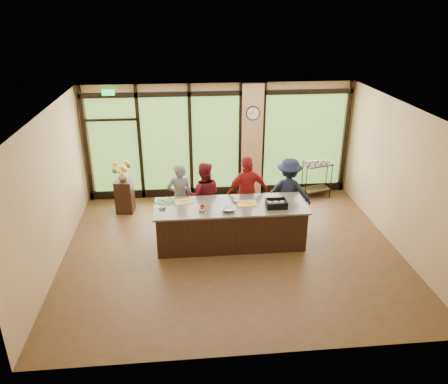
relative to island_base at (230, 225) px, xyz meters
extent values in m
plane|color=#51351C|center=(0.00, -0.30, -0.44)|extent=(7.00, 7.00, 0.00)
plane|color=white|center=(0.00, -0.30, 2.56)|extent=(7.00, 7.00, 0.00)
plane|color=tan|center=(0.00, 2.70, 1.06)|extent=(7.00, 0.00, 7.00)
plane|color=tan|center=(-3.50, -0.30, 1.06)|extent=(0.00, 6.00, 6.00)
plane|color=tan|center=(3.50, -0.30, 1.06)|extent=(0.00, 6.00, 6.00)
cube|color=tan|center=(0.85, 2.64, 1.06)|extent=(0.55, 0.12, 3.00)
cube|color=black|center=(0.00, 2.65, 2.31)|extent=(6.90, 0.08, 0.12)
cube|color=black|center=(0.00, 2.65, -0.32)|extent=(6.90, 0.08, 0.20)
cube|color=#19D83F|center=(-2.70, 2.60, 2.39)|extent=(0.30, 0.04, 0.14)
cube|color=#326523|center=(-2.70, 2.67, 1.01)|extent=(1.20, 0.02, 2.50)
cube|color=#326523|center=(-1.40, 2.67, 1.01)|extent=(1.20, 0.02, 2.50)
cube|color=#326523|center=(-0.10, 2.67, 1.01)|extent=(1.20, 0.02, 2.50)
cube|color=#326523|center=(2.25, 2.67, 1.01)|extent=(2.10, 0.02, 2.50)
cube|color=black|center=(-3.40, 2.65, 1.06)|extent=(0.08, 0.08, 3.00)
cube|color=black|center=(-2.05, 2.65, 1.06)|extent=(0.08, 0.08, 3.00)
cube|color=black|center=(-0.75, 2.65, 1.06)|extent=(0.08, 0.08, 3.00)
cube|color=black|center=(0.55, 2.65, 1.06)|extent=(0.08, 0.08, 3.00)
cube|color=black|center=(1.15, 2.65, 1.06)|extent=(0.08, 0.08, 3.00)
cube|color=black|center=(3.40, 2.65, 1.06)|extent=(0.08, 0.08, 3.00)
cube|color=black|center=(0.00, 0.00, 0.00)|extent=(3.10, 1.00, 0.88)
cube|color=slate|center=(0.00, 0.00, 0.46)|extent=(3.20, 1.10, 0.04)
cylinder|color=black|center=(0.85, 2.57, 1.81)|extent=(0.36, 0.04, 0.36)
cylinder|color=white|center=(0.85, 2.55, 1.81)|extent=(0.31, 0.01, 0.31)
cube|color=black|center=(0.85, 2.55, 1.86)|extent=(0.01, 0.00, 0.11)
cube|color=black|center=(0.80, 2.55, 1.81)|extent=(0.09, 0.00, 0.01)
imported|color=slate|center=(-1.06, 0.84, 0.35)|extent=(0.62, 0.46, 1.58)
imported|color=maroon|center=(-0.52, 0.83, 0.35)|extent=(0.82, 0.66, 1.59)
imported|color=maroon|center=(0.46, 0.72, 0.42)|extent=(1.09, 0.65, 1.73)
imported|color=#181F36|center=(1.45, 0.84, 0.37)|extent=(1.18, 0.92, 1.61)
cube|color=black|center=(0.94, -0.17, 0.52)|extent=(0.43, 0.34, 0.08)
imported|color=silver|center=(-0.07, -0.26, 0.52)|extent=(0.33, 0.33, 0.07)
cube|color=#41802E|center=(-1.40, 0.29, 0.49)|extent=(0.42, 0.37, 0.01)
cube|color=gold|center=(-0.97, 0.27, 0.49)|extent=(0.45, 0.37, 0.01)
cube|color=gold|center=(0.36, 0.04, 0.49)|extent=(0.44, 0.33, 0.01)
imported|color=silver|center=(-1.43, -0.01, 0.50)|extent=(0.19, 0.19, 0.05)
imported|color=silver|center=(-0.62, -0.22, 0.50)|extent=(0.19, 0.19, 0.05)
imported|color=silver|center=(0.14, 0.17, 0.50)|extent=(0.14, 0.14, 0.03)
imported|color=#AE1F11|center=(-0.60, -0.13, 0.52)|extent=(0.11, 0.11, 0.08)
cube|color=black|center=(-2.44, 1.83, -0.03)|extent=(0.46, 0.46, 0.83)
imported|color=olive|center=(-2.44, 1.83, 0.51)|extent=(0.29, 0.29, 0.25)
cube|color=black|center=(2.59, 2.33, -0.25)|extent=(0.83, 0.61, 0.03)
cube|color=black|center=(2.59, 2.33, 0.46)|extent=(0.83, 0.61, 0.03)
cylinder|color=black|center=(2.25, 2.14, 0.03)|extent=(0.03, 0.03, 0.95)
cylinder|color=black|center=(2.92, 2.14, 0.03)|extent=(0.03, 0.03, 0.95)
cylinder|color=black|center=(2.25, 2.52, 0.03)|extent=(0.03, 0.03, 0.95)
cylinder|color=black|center=(2.92, 2.52, 0.03)|extent=(0.03, 0.03, 0.95)
imported|color=silver|center=(2.35, 2.33, 0.52)|extent=(0.13, 0.13, 0.10)
imported|color=silver|center=(2.51, 2.33, 0.52)|extent=(0.13, 0.13, 0.10)
imported|color=silver|center=(2.67, 2.33, 0.52)|extent=(0.13, 0.13, 0.10)
imported|color=silver|center=(2.82, 2.33, 0.52)|extent=(0.13, 0.13, 0.10)
camera|label=1|loc=(-0.94, -8.24, 4.41)|focal=35.00mm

